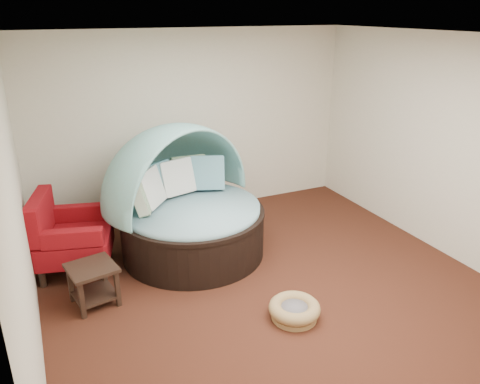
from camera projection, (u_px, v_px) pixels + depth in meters
name	position (u px, v px, depth m)	size (l,w,h in m)	color
floor	(269.00, 285.00, 5.53)	(5.00, 5.00, 0.00)	#421E13
wall_back	(194.00, 124.00, 7.13)	(5.00, 5.00, 0.00)	beige
wall_front	(463.00, 293.00, 2.90)	(5.00, 5.00, 0.00)	beige
wall_left	(17.00, 213.00, 4.04)	(5.00, 5.00, 0.00)	beige
wall_right	(444.00, 146.00, 5.99)	(5.00, 5.00, 0.00)	beige
ceiling	(275.00, 36.00, 4.50)	(5.00, 5.00, 0.00)	white
canopy_daybed	(186.00, 195.00, 6.04)	(2.49, 2.46, 1.72)	black
pet_basket	(294.00, 310.00, 4.90)	(0.72, 0.72, 0.19)	#9C7547
red_armchair	(68.00, 236.00, 5.69)	(1.06, 1.06, 1.01)	black
side_table	(93.00, 280.00, 5.08)	(0.57, 0.57, 0.46)	black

